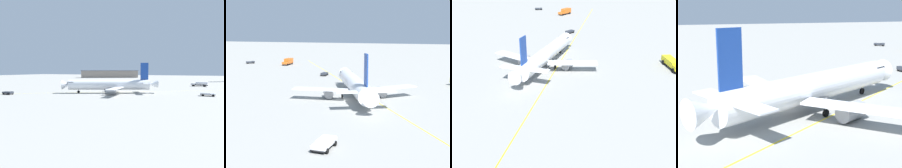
% 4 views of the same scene
% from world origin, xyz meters
% --- Properties ---
extents(ground_plane, '(600.00, 600.00, 0.00)m').
position_xyz_m(ground_plane, '(0.00, 0.00, 0.00)').
color(ground_plane, gray).
extents(airliner_main, '(29.81, 37.43, 12.38)m').
position_xyz_m(airliner_main, '(-1.30, -3.48, 3.20)').
color(airliner_main, white).
rests_on(airliner_main, ground_plane).
extents(baggage_truck_truck, '(4.13, 4.06, 1.22)m').
position_xyz_m(baggage_truck_truck, '(68.44, -66.98, 0.71)').
color(baggage_truck_truck, '#232326').
rests_on(baggage_truck_truck, ground_plane).
extents(taxiway_centreline, '(99.90, 166.37, 0.01)m').
position_xyz_m(taxiway_centreline, '(-2.83, -7.87, 0.00)').
color(taxiway_centreline, yellow).
rests_on(taxiway_centreline, ground_plane).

